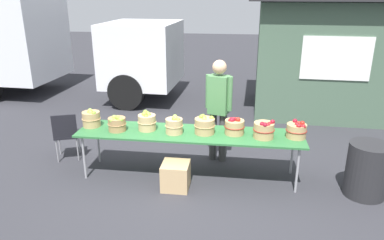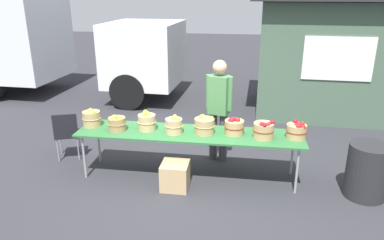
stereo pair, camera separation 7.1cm
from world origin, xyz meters
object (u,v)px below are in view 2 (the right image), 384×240
object	(u,v)px
apple_basket_green_0	(92,118)
produce_crate	(175,176)
apple_basket_green_1	(117,123)
apple_basket_red_1	(264,130)
apple_basket_red_2	(297,131)
trash_barrel	(367,171)
folding_chair	(67,132)
market_table	(189,134)
apple_basket_green_2	(147,121)
apple_basket_green_4	(204,125)
box_truck	(21,41)
vendor_adult	(219,103)
apple_basket_green_3	(174,125)
apple_basket_red_0	(234,126)

from	to	relation	value
apple_basket_green_0	produce_crate	distance (m)	1.67
apple_basket_green_1	apple_basket_red_1	distance (m)	2.26
apple_basket_red_2	trash_barrel	xyz separation A→B (m)	(1.00, -0.25, -0.47)
apple_basket_red_1	folding_chair	world-z (taller)	apple_basket_red_1
market_table	apple_basket_green_2	size ratio (longest dim) A/B	11.71
apple_basket_green_4	apple_basket_red_2	size ratio (longest dim) A/B	1.04
apple_basket_red_2	produce_crate	bearing A→B (deg)	-166.58
apple_basket_green_4	apple_basket_red_2	xyz separation A→B (m)	(1.38, 0.01, -0.01)
market_table	apple_basket_red_1	distance (m)	1.14
produce_crate	folding_chair	bearing A→B (deg)	160.52
box_truck	trash_barrel	xyz separation A→B (m)	(8.05, -4.58, -1.09)
vendor_adult	apple_basket_green_0	bearing A→B (deg)	32.56
apple_basket_green_2	produce_crate	xyz separation A→B (m)	(0.53, -0.44, -0.69)
market_table	apple_basket_red_2	size ratio (longest dim) A/B	11.18
produce_crate	apple_basket_green_2	bearing A→B (deg)	140.24
market_table	apple_basket_red_2	distance (m)	1.62
vendor_adult	apple_basket_red_1	bearing A→B (deg)	151.39
box_truck	produce_crate	bearing A→B (deg)	-39.41
apple_basket_green_2	folding_chair	size ratio (longest dim) A/B	0.35
vendor_adult	box_truck	xyz separation A→B (m)	(-5.84, 3.69, 0.44)
apple_basket_green_0	vendor_adult	size ratio (longest dim) A/B	0.17
apple_basket_green_2	apple_basket_green_3	bearing A→B (deg)	-10.98
apple_basket_green_4	folding_chair	size ratio (longest dim) A/B	0.38
apple_basket_green_4	apple_basket_green_3	bearing A→B (deg)	-172.42
folding_chair	trash_barrel	xyz separation A→B (m)	(4.82, -0.55, -0.11)
apple_basket_green_4	produce_crate	world-z (taller)	apple_basket_green_4
apple_basket_green_3	apple_basket_red_0	distance (m)	0.92
apple_basket_green_3	vendor_adult	size ratio (longest dim) A/B	0.16
apple_basket_green_2	folding_chair	xyz separation A→B (m)	(-1.53, 0.29, -0.38)
apple_basket_green_0	apple_basket_green_2	distance (m)	0.93
apple_basket_red_1	apple_basket_red_2	xyz separation A→B (m)	(0.49, 0.08, -0.01)
apple_basket_red_0	apple_basket_red_2	size ratio (longest dim) A/B	1.01
apple_basket_green_2	apple_basket_green_3	size ratio (longest dim) A/B	1.06
vendor_adult	apple_basket_green_2	bearing A→B (deg)	46.07
apple_basket_red_2	folding_chair	size ratio (longest dim) A/B	0.36
apple_basket_green_2	apple_basket_red_2	bearing A→B (deg)	-0.40
apple_basket_red_1	produce_crate	world-z (taller)	apple_basket_red_1
apple_basket_green_4	folding_chair	distance (m)	2.49
apple_basket_green_2	produce_crate	bearing A→B (deg)	-39.76
apple_basket_red_1	box_truck	distance (m)	7.93
apple_basket_green_4	market_table	bearing A→B (deg)	-178.01
market_table	folding_chair	size ratio (longest dim) A/B	4.07
apple_basket_red_2	apple_basket_green_0	bearing A→B (deg)	179.18
apple_basket_green_2	apple_basket_red_0	xyz separation A→B (m)	(1.37, 0.01, -0.01)
apple_basket_green_4	apple_basket_green_2	bearing A→B (deg)	178.37
apple_basket_green_2	trash_barrel	bearing A→B (deg)	-4.56
trash_barrel	produce_crate	bearing A→B (deg)	-176.36
apple_basket_green_2	box_truck	distance (m)	6.45
apple_basket_green_4	apple_basket_red_0	size ratio (longest dim) A/B	1.04
box_truck	market_table	bearing A→B (deg)	-36.10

